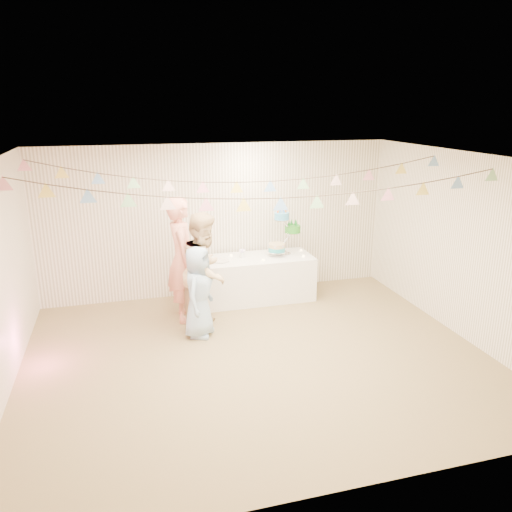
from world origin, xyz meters
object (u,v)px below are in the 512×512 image
object	(u,v)px
cake_stand	(284,232)
person_child	(198,292)
person_adult_a	(182,259)
table	(254,278)
person_adult_b	(205,271)

from	to	relation	value
cake_stand	person_child	size ratio (longest dim) A/B	0.57
person_adult_a	table	bearing A→B (deg)	-67.75
table	person_adult_a	world-z (taller)	person_adult_a
cake_stand	person_child	world-z (taller)	cake_stand
table	cake_stand	world-z (taller)	cake_stand
table	person_adult_a	xyz separation A→B (m)	(-1.25, -0.48, 0.59)
person_child	table	bearing A→B (deg)	-16.35
cake_stand	table	bearing A→B (deg)	-174.81
table	person_child	bearing A→B (deg)	-134.55
person_adult_a	person_adult_b	bearing A→B (deg)	-144.35
person_adult_b	table	bearing A→B (deg)	-19.49
cake_stand	person_adult_b	world-z (taller)	person_adult_b
table	person_adult_b	size ratio (longest dim) A/B	1.13
person_adult_b	person_child	world-z (taller)	person_adult_b
person_adult_b	person_child	distance (m)	0.36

